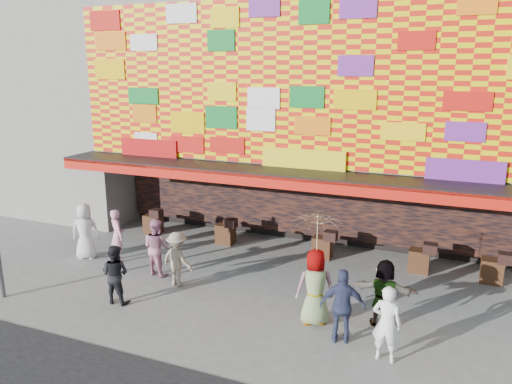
% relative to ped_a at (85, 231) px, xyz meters
% --- Properties ---
extents(ground, '(90.00, 90.00, 0.00)m').
position_rel_ped_a_xyz_m(ground, '(6.05, -1.64, -0.91)').
color(ground, slate).
rests_on(ground, ground).
extents(shop_building, '(15.20, 9.40, 10.00)m').
position_rel_ped_a_xyz_m(shop_building, '(6.05, 6.54, 4.32)').
color(shop_building, gray).
rests_on(shop_building, ground).
extents(neighbor_left, '(11.00, 8.00, 12.00)m').
position_rel_ped_a_xyz_m(neighbor_left, '(-6.95, 6.36, 5.09)').
color(neighbor_left, gray).
rests_on(neighbor_left, ground).
extents(ped_a, '(1.05, 0.89, 1.82)m').
position_rel_ped_a_xyz_m(ped_a, '(0.00, 0.00, 0.00)').
color(ped_a, silver).
rests_on(ped_a, ground).
extents(ped_b, '(0.74, 0.68, 1.70)m').
position_rel_ped_a_xyz_m(ped_b, '(1.08, 0.22, -0.06)').
color(ped_b, pink).
rests_on(ped_b, ground).
extents(ped_c, '(0.82, 0.66, 1.59)m').
position_rel_ped_a_xyz_m(ped_c, '(2.88, -2.20, -0.12)').
color(ped_c, black).
rests_on(ped_c, ground).
extents(ped_d, '(1.11, 0.77, 1.58)m').
position_rel_ped_a_xyz_m(ped_d, '(3.82, -0.67, -0.12)').
color(ped_d, gray).
rests_on(ped_d, ground).
extents(ped_e, '(1.09, 0.65, 1.74)m').
position_rel_ped_a_xyz_m(ped_e, '(8.81, -1.85, -0.04)').
color(ped_e, '#33395A').
rests_on(ped_e, ground).
extents(ped_f, '(1.56, 0.56, 1.66)m').
position_rel_ped_a_xyz_m(ped_f, '(9.55, -0.73, -0.08)').
color(ped_f, gray).
rests_on(ped_f, ground).
extents(ped_g, '(1.08, 0.93, 1.88)m').
position_rel_ped_a_xyz_m(ped_g, '(8.01, -1.27, 0.03)').
color(ped_g, gray).
rests_on(ped_g, ground).
extents(ped_h, '(0.65, 0.46, 1.68)m').
position_rel_ped_a_xyz_m(ped_h, '(9.82, -2.21, -0.07)').
color(ped_h, white).
rests_on(ped_h, ground).
extents(ped_i, '(0.95, 0.81, 1.72)m').
position_rel_ped_a_xyz_m(ped_i, '(2.84, -0.22, -0.05)').
color(ped_i, '#C27D97').
rests_on(ped_i, ground).
extents(parasol, '(1.19, 1.21, 2.01)m').
position_rel_ped_a_xyz_m(parasol, '(8.01, -1.27, 1.32)').
color(parasol, beige).
rests_on(parasol, ground).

